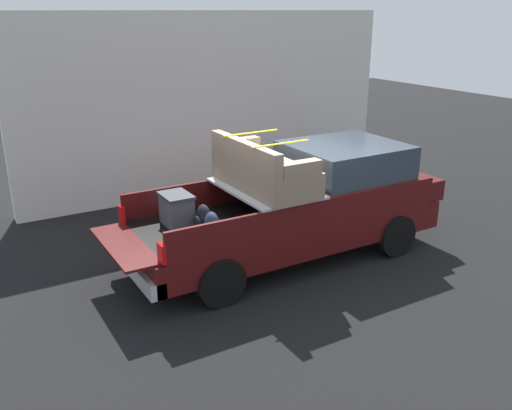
{
  "coord_description": "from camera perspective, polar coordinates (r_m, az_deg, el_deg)",
  "views": [
    {
      "loc": [
        -5.0,
        -7.45,
        4.18
      ],
      "look_at": [
        -0.6,
        0.0,
        1.1
      ],
      "focal_mm": 38.62,
      "sensor_mm": 36.0,
      "label": 1
    }
  ],
  "objects": [
    {
      "name": "trash_can",
      "position": [
        14.26,
        9.64,
        4.35
      ],
      "size": [
        0.6,
        0.6,
        0.98
      ],
      "color": "#3F4C66",
      "rests_on": "ground_plane"
    },
    {
      "name": "building_facade",
      "position": [
        13.29,
        -4.46,
        10.46
      ],
      "size": [
        9.32,
        0.36,
        4.16
      ],
      "primitive_type": "cube",
      "color": "silver",
      "rests_on": "ground_plane"
    },
    {
      "name": "ground_plane",
      "position": [
        9.89,
        3.01,
        -5.42
      ],
      "size": [
        40.0,
        40.0,
        0.0
      ],
      "primitive_type": "plane",
      "color": "black"
    },
    {
      "name": "pickup_truck",
      "position": [
        9.72,
        4.92,
        0.28
      ],
      "size": [
        6.05,
        2.06,
        2.23
      ],
      "color": "#470F0F",
      "rests_on": "ground_plane"
    }
  ]
}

